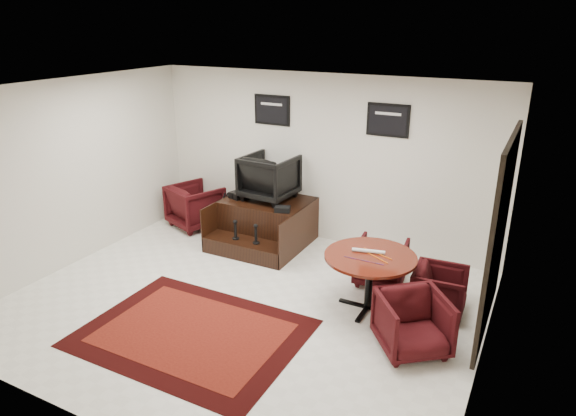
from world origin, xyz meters
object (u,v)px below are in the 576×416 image
at_px(shine_podium, 266,223).
at_px(armchair_side, 195,204).
at_px(table_chair_window, 440,288).
at_px(table_chair_corner, 413,321).
at_px(shine_chair, 269,175).
at_px(meeting_table, 370,262).
at_px(table_chair_back, 381,260).

height_order(shine_podium, armchair_side, armchair_side).
height_order(armchair_side, table_chair_window, armchair_side).
bearing_deg(table_chair_corner, shine_podium, 110.12).
bearing_deg(shine_chair, meeting_table, 152.19).
bearing_deg(armchair_side, table_chair_corner, 177.98).
xyz_separation_m(armchair_side, table_chair_window, (4.59, -0.95, -0.09)).
distance_m(shine_chair, table_chair_back, 2.40).
bearing_deg(meeting_table, table_chair_corner, -40.35).
bearing_deg(meeting_table, table_chair_back, 95.89).
relative_size(meeting_table, table_chair_back, 1.68).
bearing_deg(shine_chair, table_chair_window, 165.32).
bearing_deg(table_chair_corner, table_chair_window, 46.52).
distance_m(shine_chair, table_chair_corner, 3.69).
bearing_deg(shine_podium, shine_chair, 90.00).
distance_m(armchair_side, table_chair_corner, 4.89).
height_order(shine_podium, shine_chair, shine_chair).
height_order(armchair_side, table_chair_corner, armchair_side).
relative_size(shine_chair, table_chair_corner, 1.10).
bearing_deg(table_chair_window, shine_podium, 70.51).
height_order(shine_chair, table_chair_corner, shine_chair).
distance_m(shine_podium, armchair_side, 1.50).
bearing_deg(table_chair_corner, meeting_table, 101.94).
height_order(shine_podium, meeting_table, meeting_table).
bearing_deg(table_chair_back, table_chair_window, 149.30).
bearing_deg(meeting_table, shine_chair, 148.11).
bearing_deg(shine_chair, armchair_side, 7.72).
bearing_deg(armchair_side, shine_chair, -155.09).
xyz_separation_m(shine_podium, armchair_side, (-1.50, 0.05, 0.09)).
bearing_deg(table_chair_back, shine_podium, -18.19).
relative_size(shine_chair, meeting_table, 0.71).
relative_size(armchair_side, table_chair_window, 1.28).
xyz_separation_m(table_chair_window, table_chair_corner, (-0.10, -0.98, 0.04)).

